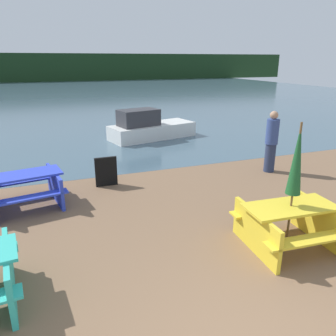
# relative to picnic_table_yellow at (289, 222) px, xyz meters

# --- Properties ---
(water) EXTENTS (60.00, 50.00, 0.00)m
(water) POSITION_rel_picnic_table_yellow_xyz_m (-1.90, 29.62, -0.45)
(water) COLOR #425B6B
(water) RESTS_ON ground_plane
(far_treeline) EXTENTS (80.00, 1.60, 4.00)m
(far_treeline) POSITION_rel_picnic_table_yellow_xyz_m (-1.90, 49.62, 1.55)
(far_treeline) COLOR #193319
(far_treeline) RESTS_ON water
(picnic_table_yellow) EXTENTS (1.63, 1.48, 0.75)m
(picnic_table_yellow) POSITION_rel_picnic_table_yellow_xyz_m (0.00, 0.00, 0.00)
(picnic_table_yellow) COLOR yellow
(picnic_table_yellow) RESTS_ON ground_plane
(picnic_table_blue) EXTENTS (1.76, 1.63, 0.75)m
(picnic_table_blue) POSITION_rel_picnic_table_yellow_xyz_m (-4.27, 3.30, -0.00)
(picnic_table_blue) COLOR blue
(picnic_table_blue) RESTS_ON ground_plane
(umbrella_darkgreen) EXTENTS (0.24, 0.24, 2.16)m
(umbrella_darkgreen) POSITION_rel_picnic_table_yellow_xyz_m (-0.00, 0.00, 1.10)
(umbrella_darkgreen) COLOR brown
(umbrella_darkgreen) RESTS_ON ground_plane
(boat) EXTENTS (3.70, 2.09, 1.22)m
(boat) POSITION_rel_picnic_table_yellow_xyz_m (0.19, 8.62, -0.00)
(boat) COLOR silver
(boat) RESTS_ON water
(person) EXTENTS (0.35, 0.35, 1.74)m
(person) POSITION_rel_picnic_table_yellow_xyz_m (2.19, 3.43, 0.43)
(person) COLOR #283351
(person) RESTS_ON ground_plane
(signboard) EXTENTS (0.55, 0.08, 0.75)m
(signboard) POSITION_rel_picnic_table_yellow_xyz_m (-2.40, 3.93, -0.07)
(signboard) COLOR black
(signboard) RESTS_ON ground_plane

